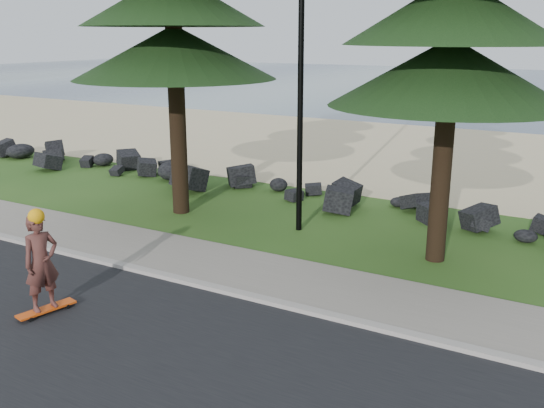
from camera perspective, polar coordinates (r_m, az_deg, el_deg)
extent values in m
plane|color=#2A5219|center=(12.49, -4.20, -6.40)|extent=(160.00, 160.00, 0.00)
cube|color=black|center=(9.47, -19.95, -14.97)|extent=(160.00, 7.00, 0.02)
cube|color=#A79E96|center=(11.79, -6.64, -7.59)|extent=(160.00, 0.20, 0.10)
cube|color=gray|center=(12.63, -3.70, -5.94)|extent=(160.00, 2.00, 0.08)
cube|color=beige|center=(25.38, 14.24, 4.61)|extent=(160.00, 15.00, 0.01)
cube|color=#344963|center=(61.12, 23.69, 10.06)|extent=(160.00, 58.00, 0.01)
cylinder|color=black|center=(14.35, 2.73, 12.94)|extent=(0.14, 0.14, 8.00)
cube|color=#DD480D|center=(11.34, -20.47, -9.24)|extent=(0.48, 1.05, 0.03)
imported|color=#552C26|center=(11.02, -20.89, -5.16)|extent=(0.54, 0.69, 1.69)
sphere|color=#F7A30D|center=(10.77, -21.31, -1.11)|extent=(0.27, 0.27, 0.27)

